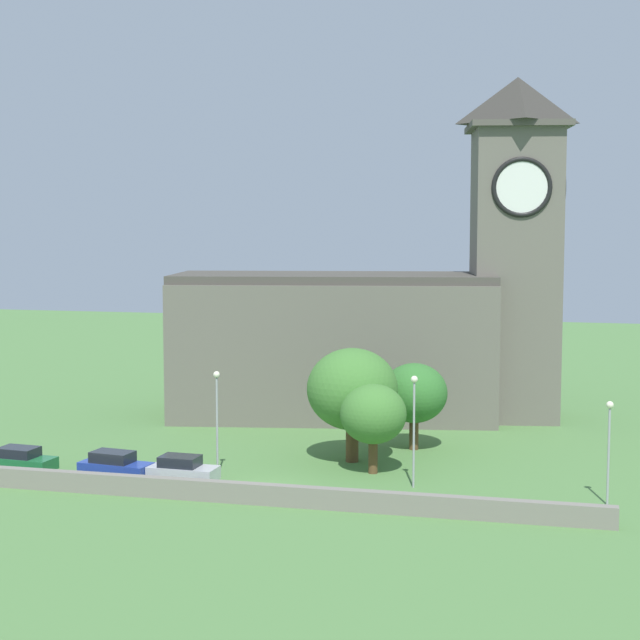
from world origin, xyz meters
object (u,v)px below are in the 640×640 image
at_px(car_silver, 182,470).
at_px(streetlamp_east_mid, 609,435).
at_px(car_blue, 115,466).
at_px(tree_riverside_west, 414,393).
at_px(streetlamp_west_mid, 217,406).
at_px(tree_by_tower, 352,389).
at_px(tree_riverside_east, 373,414).
at_px(streetlamp_central, 414,413).
at_px(church, 384,318).
at_px(car_green, 21,460).

height_order(car_silver, streetlamp_east_mid, streetlamp_east_mid).
distance_m(car_blue, tree_riverside_west, 22.38).
xyz_separation_m(car_blue, streetlamp_west_mid, (5.98, 2.84, 3.69)).
bearing_deg(streetlamp_east_mid, tree_by_tower, 157.55).
bearing_deg(streetlamp_west_mid, car_blue, -154.58).
bearing_deg(tree_riverside_east, streetlamp_central, -43.68).
xyz_separation_m(car_blue, streetlamp_east_mid, (30.73, 1.83, 3.25)).
distance_m(tree_riverside_west, tree_by_tower, 6.12).
distance_m(car_silver, tree_by_tower, 13.32).
xyz_separation_m(church, car_green, (-19.89, -25.52, -7.64)).
xyz_separation_m(streetlamp_central, streetlamp_east_mid, (11.73, -1.11, -0.53)).
bearing_deg(tree_by_tower, car_green, -157.53).
distance_m(church, streetlamp_west_mid, 24.28).
bearing_deg(streetlamp_central, car_blue, -171.20).
distance_m(car_silver, streetlamp_east_mid, 26.42).
xyz_separation_m(car_blue, streetlamp_central, (19.00, 2.94, 3.78)).
xyz_separation_m(tree_by_tower, tree_riverside_east, (2.03, -2.85, -1.13)).
bearing_deg(tree_riverside_east, car_silver, -152.76).
relative_size(car_silver, streetlamp_west_mid, 0.64).
xyz_separation_m(streetlamp_west_mid, streetlamp_central, (13.02, 0.10, 0.09)).
height_order(car_blue, streetlamp_east_mid, streetlamp_east_mid).
height_order(church, car_blue, church).
bearing_deg(church, car_silver, -108.15).
height_order(car_blue, tree_riverside_west, tree_riverside_west).
height_order(streetlamp_east_mid, tree_by_tower, tree_by_tower).
height_order(streetlamp_central, tree_by_tower, tree_by_tower).
distance_m(church, streetlamp_east_mid, 30.13).
height_order(streetlamp_central, tree_riverside_east, streetlamp_central).
bearing_deg(streetlamp_west_mid, tree_riverside_west, 43.42).
relative_size(car_green, streetlamp_east_mid, 0.75).
bearing_deg(streetlamp_central, tree_riverside_west, 98.35).
bearing_deg(streetlamp_central, car_silver, -169.15).
xyz_separation_m(streetlamp_west_mid, tree_by_tower, (7.82, 5.98, 0.45)).
relative_size(tree_riverside_west, tree_by_tower, 0.80).
bearing_deg(streetlamp_east_mid, tree_riverside_east, 164.47).
distance_m(streetlamp_central, tree_by_tower, 7.86).
bearing_deg(tree_riverside_west, car_blue, -141.89).
distance_m(car_green, tree_riverside_east, 23.66).
height_order(car_green, tree_riverside_west, tree_riverside_west).
distance_m(church, car_blue, 29.83).
xyz_separation_m(streetlamp_west_mid, tree_riverside_east, (9.84, 3.13, -0.68)).
distance_m(streetlamp_west_mid, tree_riverside_west, 15.76).
distance_m(car_green, streetlamp_central, 26.34).
distance_m(car_green, streetlamp_west_mid, 13.69).
relative_size(streetlamp_central, tree_by_tower, 0.89).
distance_m(streetlamp_east_mid, tree_riverside_west, 17.81).
height_order(car_green, car_silver, car_silver).
relative_size(car_green, car_blue, 0.95).
height_order(car_silver, tree_riverside_west, tree_riverside_west).
bearing_deg(car_blue, streetlamp_west_mid, 25.42).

